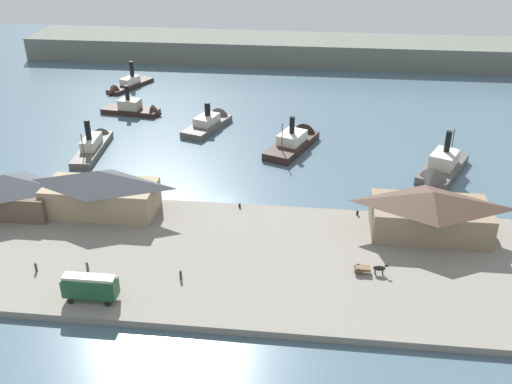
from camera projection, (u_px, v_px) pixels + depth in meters
The scene contains 20 objects.
ground_plane at pixel (226, 200), 117.85m from camera, with size 320.00×320.00×0.00m, color #476070.
quay_promenade at pixel (205, 258), 98.22m from camera, with size 110.00×36.00×1.20m, color gray.
seawall_edge at pixel (223, 206), 114.45m from camera, with size 110.00×0.80×1.00m, color #666159.
ferry_shed_central_terminal at pixel (8, 192), 110.03m from camera, with size 18.36×10.35×7.47m.
ferry_shed_east_terminal at pixel (100, 191), 109.04m from camera, with size 21.26×9.69×8.66m.
ferry_shed_customs_shed at pixel (431, 212), 102.39m from camera, with size 20.88×11.17×8.20m.
street_tram at pixel (90, 286), 86.04m from camera, with size 8.16×2.73×4.34m.
horse_cart at pixel (370, 268), 92.80m from camera, with size 5.40×1.49×1.87m.
pedestrian_near_cart at pixel (36, 267), 93.44m from camera, with size 0.42×0.42×1.69m.
pedestrian_walking_east at pixel (181, 275), 91.49m from camera, with size 0.43×0.43×1.75m.
pedestrian_by_tram at pixel (87, 266), 93.49m from camera, with size 0.44×0.44×1.78m.
mooring_post_center_west at pixel (357, 213), 109.69m from camera, with size 0.44×0.44×0.90m, color black.
mooring_post_east at pixel (240, 205), 112.36m from camera, with size 0.44×0.44×0.90m, color black.
ferry_moored_west at pixel (95, 143), 140.33m from camera, with size 6.21×22.17×10.07m.
ferry_near_quay at pixel (440, 170), 126.33m from camera, with size 14.50×20.78×11.81m.
ferry_outer_harbor at pixel (211, 122), 153.55m from camera, with size 11.58×19.36×9.10m.
ferry_departing_north at pixel (137, 110), 161.88m from camera, with size 18.08×7.19×9.67m.
ferry_moored_east at pixel (296, 140), 141.88m from camera, with size 13.44×21.49×10.71m.
ferry_mid_harbor at pixel (126, 86), 182.11m from camera, with size 11.71×19.37×9.56m.
far_headland at pixel (273, 49), 212.73m from camera, with size 180.00×24.00×8.00m, color #60665B.
Camera 1 is at (17.79, -102.24, 56.21)m, focal length 40.53 mm.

